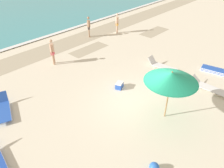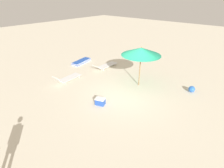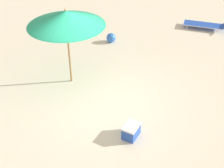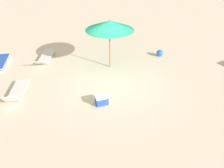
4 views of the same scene
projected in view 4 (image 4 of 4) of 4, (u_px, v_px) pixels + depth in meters
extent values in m
cube|color=beige|center=(111.00, 81.00, 10.47)|extent=(60.00, 60.00, 0.16)
cylinder|color=#9E7547|center=(110.00, 47.00, 10.90)|extent=(0.06, 0.06, 2.21)
cone|color=#1E936B|center=(110.00, 25.00, 10.30)|extent=(2.34, 2.34, 0.44)
cylinder|color=#166E50|center=(110.00, 30.00, 10.42)|extent=(2.27, 2.27, 0.01)
sphere|color=#9E7547|center=(110.00, 20.00, 10.17)|extent=(0.07, 0.07, 0.07)
cube|color=blue|center=(1.00, 64.00, 11.63)|extent=(0.91, 1.88, 0.03)
cube|color=silver|center=(1.00, 64.00, 11.65)|extent=(0.93, 1.92, 0.04)
cube|color=blue|center=(1.00, 63.00, 11.56)|extent=(0.91, 1.88, 0.03)
cube|color=silver|center=(1.00, 63.00, 11.58)|extent=(0.93, 1.92, 0.04)
cube|color=blue|center=(0.00, 61.00, 11.54)|extent=(0.91, 1.88, 0.03)
cube|color=silver|center=(0.00, 62.00, 11.55)|extent=(0.93, 1.92, 0.04)
cube|color=white|center=(19.00, 90.00, 9.36)|extent=(0.72, 1.65, 0.03)
cylinder|color=silver|center=(26.00, 89.00, 9.38)|extent=(0.15, 1.61, 0.03)
cylinder|color=silver|center=(11.00, 90.00, 9.34)|extent=(0.15, 1.61, 0.03)
cube|color=white|center=(10.00, 99.00, 8.43)|extent=(0.60, 0.40, 0.46)
cylinder|color=silver|center=(29.00, 84.00, 9.96)|extent=(0.03, 0.03, 0.16)
cylinder|color=silver|center=(17.00, 84.00, 9.92)|extent=(0.03, 0.03, 0.16)
cylinder|color=silver|center=(21.00, 100.00, 8.90)|extent=(0.03, 0.03, 0.16)
cylinder|color=silver|center=(8.00, 101.00, 8.87)|extent=(0.03, 0.03, 0.16)
cube|color=white|center=(46.00, 56.00, 12.19)|extent=(0.61, 1.84, 0.03)
cylinder|color=silver|center=(52.00, 56.00, 12.19)|extent=(0.04, 1.83, 0.03)
cylinder|color=silver|center=(41.00, 56.00, 12.19)|extent=(0.04, 1.83, 0.03)
cube|color=white|center=(40.00, 63.00, 11.14)|extent=(0.58, 0.46, 0.35)
cylinder|color=silver|center=(54.00, 52.00, 12.84)|extent=(0.03, 0.03, 0.16)
cylinder|color=silver|center=(45.00, 52.00, 12.84)|extent=(0.03, 0.03, 0.16)
cylinder|color=silver|center=(48.00, 63.00, 11.64)|extent=(0.03, 0.03, 0.16)
cylinder|color=silver|center=(39.00, 63.00, 11.64)|extent=(0.03, 0.03, 0.16)
sphere|color=blue|center=(160.00, 53.00, 12.48)|extent=(0.38, 0.38, 0.38)
cube|color=blue|center=(102.00, 101.00, 8.74)|extent=(0.57, 0.49, 0.32)
cube|color=white|center=(101.00, 97.00, 8.64)|extent=(0.59, 0.50, 0.05)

